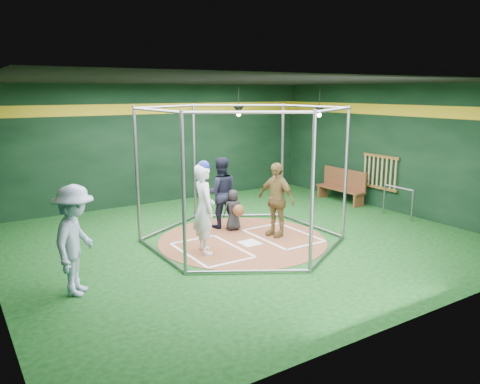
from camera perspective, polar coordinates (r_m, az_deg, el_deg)
room_shell at (r=10.24m, az=0.28°, el=3.49°), size 10.10×9.10×3.53m
clay_disc at (r=10.64m, az=0.29°, el=-5.86°), size 3.80×3.80×0.01m
home_plate at (r=10.40m, az=1.20°, el=-6.23°), size 0.43×0.43×0.01m
batter_box_left at (r=9.97m, az=-3.54°, el=-7.09°), size 1.17×1.77×0.01m
batter_box_right at (r=10.97m, az=5.19°, el=-5.29°), size 1.17×1.77×0.01m
batting_cage at (r=10.27m, az=0.30°, el=2.08°), size 4.05×4.67×3.00m
bat_rack at (r=13.89m, az=16.68°, el=2.34°), size 0.07×1.25×0.98m
pendant_lamp_near at (r=14.34m, az=-0.17°, el=9.95°), size 0.34×0.34×0.90m
pendant_lamp_far at (r=14.16m, az=9.64°, el=9.75°), size 0.34×0.34×0.90m
batter_figure at (r=9.61m, az=-4.38°, el=-1.91°), size 0.59×0.76×1.93m
visitor_leopard at (r=10.77m, az=4.40°, el=-0.91°), size 0.66×1.08×1.71m
catcher_figure at (r=11.22m, az=-0.78°, el=-2.20°), size 0.54×0.59×0.99m
umpire at (r=11.42m, az=-2.39°, el=-0.07°), size 1.02×0.91×1.74m
bystander_blue at (r=8.12m, az=-19.42°, el=-5.59°), size 1.23×1.37×1.85m
dugout_bench at (r=14.54m, az=12.35°, el=0.83°), size 0.40×1.71×1.00m
steel_railing at (r=13.08m, az=18.72°, el=-0.60°), size 0.05×0.97×0.83m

